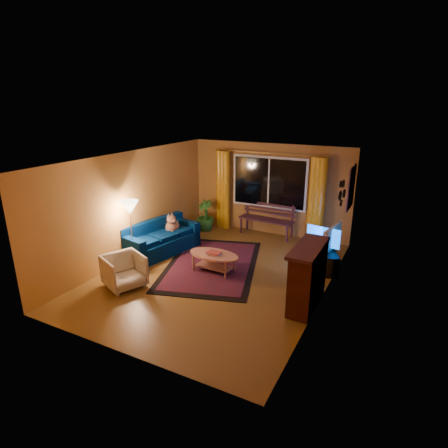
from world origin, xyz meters
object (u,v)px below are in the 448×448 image
at_px(tv_console, 326,259).
at_px(floor_lamp, 132,233).
at_px(armchair, 124,270).
at_px(sofa, 161,238).
at_px(coffee_table, 214,263).
at_px(bench, 266,228).

bearing_deg(tv_console, floor_lamp, -178.90).
distance_m(armchair, tv_console, 4.36).
xyz_separation_m(sofa, coffee_table, (1.67, -0.35, -0.18)).
distance_m(sofa, floor_lamp, 0.94).
bearing_deg(coffee_table, sofa, 168.02).
bearing_deg(coffee_table, bench, 86.34).
xyz_separation_m(bench, tv_console, (1.96, -1.37, -0.00)).
bearing_deg(bench, floor_lamp, -117.89).
xyz_separation_m(sofa, armchair, (0.41, -1.78, -0.02)).
bearing_deg(floor_lamp, tv_console, 24.73).
relative_size(armchair, tv_console, 0.69).
bearing_deg(sofa, tv_console, 26.84).
relative_size(floor_lamp, tv_console, 1.39).
relative_size(bench, tv_console, 1.41).
bearing_deg(bench, armchair, -105.16).
distance_m(bench, armchair, 4.36).
bearing_deg(coffee_table, armchair, -131.38).
bearing_deg(bench, coffee_table, -89.67).
bearing_deg(sofa, coffee_table, 0.69).
bearing_deg(floor_lamp, coffee_table, 15.53).
relative_size(sofa, coffee_table, 1.67).
bearing_deg(sofa, armchair, -64.39).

